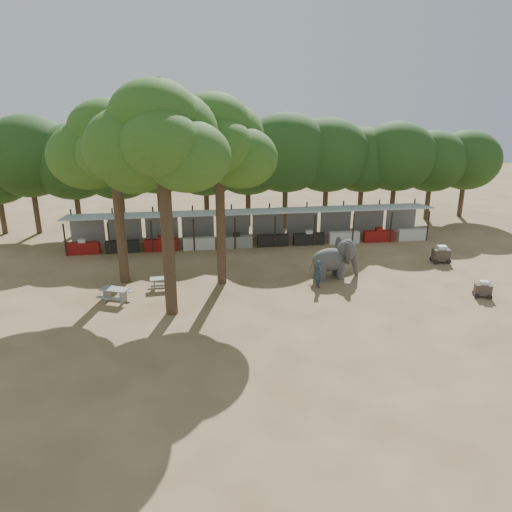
{
  "coord_description": "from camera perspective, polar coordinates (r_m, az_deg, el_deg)",
  "views": [
    {
      "loc": [
        -4.87,
        -22.87,
        11.68
      ],
      "look_at": [
        -1.0,
        5.0,
        2.0
      ],
      "focal_mm": 35.0,
      "sensor_mm": 36.0,
      "label": 1
    }
  ],
  "objects": [
    {
      "name": "yard_tree_left",
      "position": [
        30.55,
        -16.22,
        11.72
      ],
      "size": [
        7.1,
        6.9,
        11.02
      ],
      "color": "#332316",
      "rests_on": "ground"
    },
    {
      "name": "ground",
      "position": [
        26.13,
        3.71,
        -7.6
      ],
      "size": [
        100.0,
        100.0,
        0.0
      ],
      "primitive_type": "plane",
      "color": "brown",
      "rests_on": "ground"
    },
    {
      "name": "picnic_table_far",
      "position": [
        30.61,
        -10.73,
        -2.9
      ],
      "size": [
        1.45,
        1.32,
        0.68
      ],
      "rotation": [
        0.0,
        0.0,
        0.08
      ],
      "color": "gray",
      "rests_on": "ground"
    },
    {
      "name": "yard_tree_center",
      "position": [
        25.21,
        -11.03,
        13.02
      ],
      "size": [
        7.1,
        6.9,
        12.04
      ],
      "color": "#332316",
      "rests_on": "ground"
    },
    {
      "name": "cart_back",
      "position": [
        36.73,
        20.39,
        0.19
      ],
      "size": [
        1.31,
        0.92,
        1.21
      ],
      "rotation": [
        0.0,
        0.0,
        -0.1
      ],
      "color": "#352C24",
      "rests_on": "ground"
    },
    {
      "name": "handler",
      "position": [
        30.38,
        7.14,
        -2.04
      ],
      "size": [
        0.43,
        0.63,
        1.71
      ],
      "primitive_type": "imported",
      "rotation": [
        0.0,
        0.0,
        1.55
      ],
      "color": "#26384C",
      "rests_on": "ground"
    },
    {
      "name": "picnic_table_near",
      "position": [
        29.39,
        -15.83,
        -4.1
      ],
      "size": [
        2.01,
        1.93,
        0.79
      ],
      "rotation": [
        0.0,
        0.0,
        -0.41
      ],
      "color": "gray",
      "rests_on": "ground"
    },
    {
      "name": "backdrop_trees",
      "position": [
        42.6,
        -1.28,
        10.66
      ],
      "size": [
        46.46,
        5.95,
        8.33
      ],
      "color": "#332316",
      "rests_on": "ground"
    },
    {
      "name": "elephant",
      "position": [
        32.0,
        9.07,
        -0.31
      ],
      "size": [
        3.28,
        2.48,
        2.47
      ],
      "rotation": [
        0.0,
        0.0,
        0.11
      ],
      "color": "#3E3C3C",
      "rests_on": "ground"
    },
    {
      "name": "yard_tree_back",
      "position": [
        29.28,
        -4.58,
        12.78
      ],
      "size": [
        7.1,
        6.9,
        11.36
      ],
      "color": "#332316",
      "rests_on": "ground"
    },
    {
      "name": "vendor_stalls",
      "position": [
        38.49,
        -0.34,
        3.16
      ],
      "size": [
        28.0,
        2.99,
        2.8
      ],
      "color": "#A7A8AF",
      "rests_on": "ground"
    },
    {
      "name": "cart_front",
      "position": [
        31.75,
        24.52,
        -3.46
      ],
      "size": [
        1.17,
        0.96,
        0.98
      ],
      "rotation": [
        0.0,
        0.0,
        -0.35
      ],
      "color": "#352C24",
      "rests_on": "ground"
    }
  ]
}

